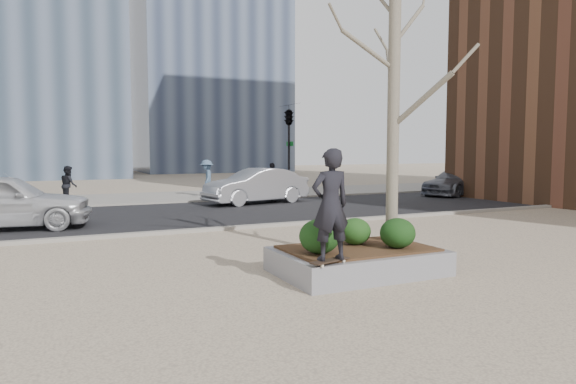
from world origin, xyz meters
name	(u,v)px	position (x,y,z in m)	size (l,w,h in m)	color
ground	(310,278)	(0.00, 0.00, 0.00)	(120.00, 120.00, 0.00)	tan
street	(180,215)	(0.00, 10.00, 0.01)	(60.00, 8.00, 0.02)	black
far_sidewalk	(145,198)	(0.00, 17.00, 0.01)	(60.00, 6.00, 0.02)	gray
planter	(357,261)	(1.00, 0.00, 0.23)	(3.00, 2.00, 0.45)	gray
planter_mulch	(357,248)	(1.00, 0.00, 0.47)	(2.70, 1.70, 0.04)	#382314
sycamore_tree	(394,75)	(2.00, 0.30, 3.79)	(2.80, 2.80, 6.60)	gray
shrub_left	(319,236)	(0.07, -0.21, 0.80)	(0.72, 0.72, 0.61)	black
shrub_middle	(355,231)	(1.11, 0.25, 0.75)	(0.61, 0.61, 0.52)	#194014
shrub_right	(398,233)	(1.63, -0.38, 0.77)	(0.66, 0.66, 0.56)	#103410
skateboard	(330,262)	(-0.10, -0.88, 0.49)	(0.78, 0.20, 0.07)	black
skateboarder	(330,205)	(-0.10, -0.88, 1.43)	(0.66, 0.44, 1.82)	black
police_car	(2,201)	(-5.42, 8.76, 0.84)	(1.93, 4.80, 1.64)	silver
car_silver	(256,186)	(3.86, 12.32, 0.77)	(1.59, 4.55, 1.50)	#A6A7AE
car_third	(456,182)	(14.56, 11.75, 0.68)	(1.85, 4.56, 1.32)	#53555F
pedestrian_a	(69,185)	(-3.40, 15.57, 0.83)	(0.78, 0.61, 1.61)	black
pedestrian_b	(207,178)	(2.87, 16.37, 0.92)	(1.16, 0.67, 1.80)	#46607E
pedestrian_c	(273,179)	(6.16, 15.83, 0.84)	(0.96, 0.40, 1.63)	black
traffic_light_far	(289,151)	(6.50, 14.60, 2.25)	(0.60, 2.48, 4.50)	black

